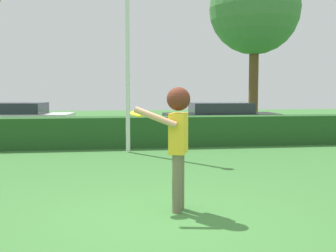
% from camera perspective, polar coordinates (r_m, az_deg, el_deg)
% --- Properties ---
extents(ground_plane, '(60.00, 60.00, 0.00)m').
position_cam_1_polar(ground_plane, '(6.23, -0.85, -11.62)').
color(ground_plane, '#3D7736').
extents(person, '(0.82, 0.54, 1.79)m').
position_cam_1_polar(person, '(6.31, 1.26, -0.84)').
color(person, '#706B50').
rests_on(person, ground).
extents(frisbee, '(0.26, 0.25, 0.09)m').
position_cam_1_polar(frisbee, '(6.61, -3.80, 1.62)').
color(frisbee, yellow).
extents(lamppost, '(0.24, 0.24, 5.79)m').
position_cam_1_polar(lamppost, '(12.34, -5.27, 11.54)').
color(lamppost, silver).
rests_on(lamppost, ground).
extents(hedge_row, '(27.58, 0.90, 0.91)m').
position_cam_1_polar(hedge_row, '(13.46, -5.11, -0.76)').
color(hedge_row, '#235121').
rests_on(hedge_row, ground).
extents(parked_car_white, '(4.39, 2.27, 1.25)m').
position_cam_1_polar(parked_car_white, '(17.27, -19.22, 0.99)').
color(parked_car_white, white).
rests_on(parked_car_white, ground).
extents(parked_car_black, '(4.27, 1.95, 1.25)m').
position_cam_1_polar(parked_car_black, '(16.54, 6.79, 1.07)').
color(parked_car_black, black).
rests_on(parked_car_black, ground).
extents(maple_tree, '(4.05, 4.05, 7.35)m').
position_cam_1_polar(maple_tree, '(20.73, 11.11, 14.52)').
color(maple_tree, brown).
rests_on(maple_tree, ground).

